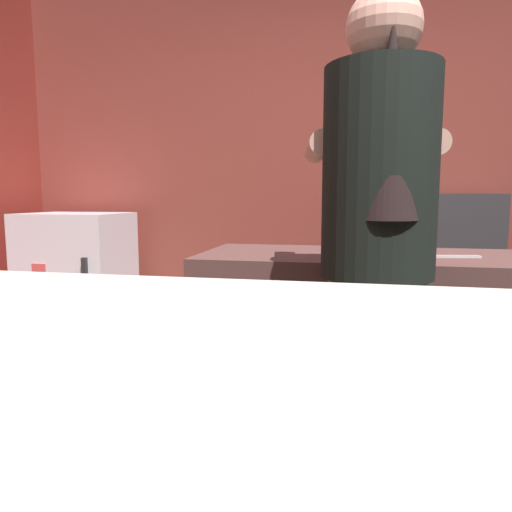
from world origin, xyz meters
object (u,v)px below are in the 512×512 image
mini_fridge (78,284)px  bottle_olive_oil (370,180)px  bartender (378,238)px  chefs_knife (448,256)px  bottle_soy (400,181)px  mixing_bowl (386,251)px

mini_fridge → bottle_olive_oil: 2.15m
bartender → chefs_knife: 0.50m
bottle_soy → bottle_olive_oil: bearing=-178.3°
mini_fridge → bottle_soy: (2.20, 0.16, 0.71)m
bottle_soy → chefs_knife: bearing=-86.9°
mixing_bowl → bottle_soy: 1.38m
chefs_knife → bottle_olive_oil: bearing=92.3°
bottle_soy → bottle_olive_oil: size_ratio=0.87×
bartender → bottle_olive_oil: bearing=-9.7°
mini_fridge → chefs_knife: size_ratio=4.20×
mini_fridge → bartender: size_ratio=0.59×
chefs_knife → bottle_soy: size_ratio=1.18×
mixing_bowl → chefs_knife: bearing=16.6°
mixing_bowl → mini_fridge: bearing=149.9°
mini_fridge → bottle_olive_oil: size_ratio=4.29×
mixing_bowl → bottle_olive_oil: 1.37m
bartender → bottle_soy: (0.21, 1.68, 0.22)m
mini_fridge → bottle_soy: bearing=4.2°
mixing_bowl → bottle_soy: size_ratio=0.93×
mini_fridge → bottle_soy: 2.32m
bartender → mixing_bowl: bearing=-16.9°
bartender → bottle_olive_oil: 1.69m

